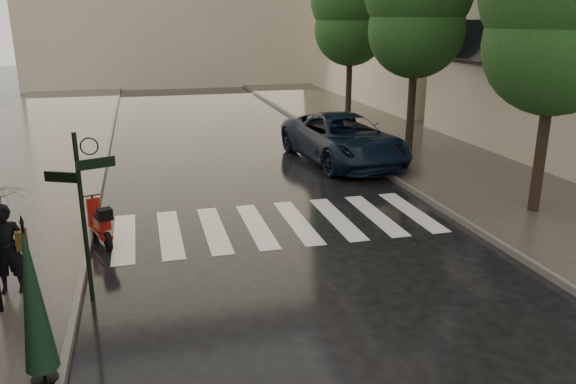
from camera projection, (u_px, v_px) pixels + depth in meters
name	position (u px, v px, depth m)	size (l,w,h in m)	color
sidewalk_near	(2.00, 179.00, 17.69)	(6.00, 60.00, 0.12)	#38332D
sidewalk_far	(426.00, 152.00, 21.26)	(5.50, 60.00, 0.12)	#38332D
curb_near	(103.00, 172.00, 18.43)	(0.12, 60.00, 0.16)	#595651
curb_far	(357.00, 156.00, 20.58)	(0.12, 60.00, 0.16)	#595651
crosswalk	(277.00, 224.00, 13.98)	(7.85, 3.20, 0.01)	silver
signpost	(82.00, 205.00, 9.65)	(1.17, 0.29, 3.10)	black
tree_near	(562.00, 0.00, 13.08)	(3.80, 3.80, 7.99)	black
tree_far	(351.00, 6.00, 26.00)	(3.80, 3.80, 8.16)	black
pedestrian_with_umbrella	(1.00, 207.00, 9.79)	(1.03, 1.05, 2.45)	black
scooter	(100.00, 224.00, 12.63)	(0.71, 1.48, 1.01)	black
parked_car	(343.00, 139.00, 19.80)	(2.78, 6.03, 1.68)	black
parasol_back	(33.00, 297.00, 7.36)	(0.44, 0.44, 2.38)	black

